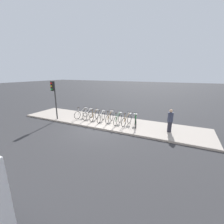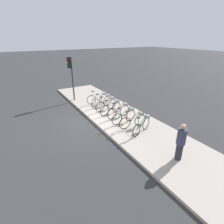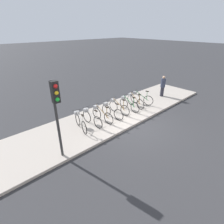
{
  "view_description": "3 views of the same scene",
  "coord_description": "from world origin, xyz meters",
  "px_view_note": "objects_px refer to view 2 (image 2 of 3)",
  "views": [
    {
      "loc": [
        5.36,
        -8.5,
        3.88
      ],
      "look_at": [
        0.81,
        0.88,
        1.15
      ],
      "focal_mm": 24.0,
      "sensor_mm": 36.0,
      "label": 1
    },
    {
      "loc": [
        8.17,
        -3.64,
        4.53
      ],
      "look_at": [
        0.94,
        0.69,
        0.88
      ],
      "focal_mm": 28.0,
      "sensor_mm": 36.0,
      "label": 2
    },
    {
      "loc": [
        -6.37,
        -5.14,
        4.82
      ],
      "look_at": [
        -1.39,
        0.29,
        1.2
      ],
      "focal_mm": 28.0,
      "sensor_mm": 36.0,
      "label": 3
    }
  ],
  "objects_px": {
    "parked_bicycle_0": "(99,98)",
    "traffic_light": "(70,70)",
    "parked_bicycle_4": "(120,110)",
    "parked_bicycle_7": "(142,124)",
    "parked_bicycle_6": "(134,120)",
    "pedestrian": "(181,142)",
    "parked_bicycle_2": "(107,104)",
    "parked_bicycle_3": "(112,107)",
    "parked_bicycle_5": "(125,115)",
    "parked_bicycle_1": "(103,100)"
  },
  "relations": [
    {
      "from": "parked_bicycle_0",
      "to": "traffic_light",
      "type": "relative_size",
      "value": 0.49
    },
    {
      "from": "parked_bicycle_4",
      "to": "parked_bicycle_7",
      "type": "height_order",
      "value": "same"
    },
    {
      "from": "parked_bicycle_6",
      "to": "parked_bicycle_7",
      "type": "height_order",
      "value": "same"
    },
    {
      "from": "traffic_light",
      "to": "pedestrian",
      "type": "bearing_deg",
      "value": 7.75
    },
    {
      "from": "parked_bicycle_0",
      "to": "parked_bicycle_7",
      "type": "height_order",
      "value": "same"
    },
    {
      "from": "parked_bicycle_4",
      "to": "pedestrian",
      "type": "height_order",
      "value": "pedestrian"
    },
    {
      "from": "parked_bicycle_0",
      "to": "parked_bicycle_4",
      "type": "distance_m",
      "value": 2.66
    },
    {
      "from": "parked_bicycle_2",
      "to": "parked_bicycle_7",
      "type": "relative_size",
      "value": 1.05
    },
    {
      "from": "parked_bicycle_2",
      "to": "traffic_light",
      "type": "distance_m",
      "value": 3.74
    },
    {
      "from": "parked_bicycle_2",
      "to": "parked_bicycle_6",
      "type": "xyz_separation_m",
      "value": [
        2.8,
        0.04,
        0.0
      ]
    },
    {
      "from": "parked_bicycle_3",
      "to": "parked_bicycle_5",
      "type": "bearing_deg",
      "value": 0.39
    },
    {
      "from": "parked_bicycle_5",
      "to": "pedestrian",
      "type": "distance_m",
      "value": 3.69
    },
    {
      "from": "pedestrian",
      "to": "traffic_light",
      "type": "distance_m",
      "value": 8.99
    },
    {
      "from": "parked_bicycle_1",
      "to": "parked_bicycle_4",
      "type": "relative_size",
      "value": 1.0
    },
    {
      "from": "parked_bicycle_2",
      "to": "parked_bicycle_3",
      "type": "relative_size",
      "value": 1.0
    },
    {
      "from": "parked_bicycle_0",
      "to": "parked_bicycle_7",
      "type": "xyz_separation_m",
      "value": [
        4.75,
        -0.02,
        0.0
      ]
    },
    {
      "from": "parked_bicycle_6",
      "to": "traffic_light",
      "type": "height_order",
      "value": "traffic_light"
    },
    {
      "from": "traffic_light",
      "to": "parked_bicycle_5",
      "type": "bearing_deg",
      "value": 13.64
    },
    {
      "from": "parked_bicycle_4",
      "to": "parked_bicycle_6",
      "type": "xyz_separation_m",
      "value": [
        1.45,
        -0.04,
        0.0
      ]
    },
    {
      "from": "parked_bicycle_3",
      "to": "parked_bicycle_2",
      "type": "bearing_deg",
      "value": 175.47
    },
    {
      "from": "parked_bicycle_1",
      "to": "parked_bicycle_0",
      "type": "bearing_deg",
      "value": 176.71
    },
    {
      "from": "parked_bicycle_2",
      "to": "parked_bicycle_3",
      "type": "height_order",
      "value": "same"
    },
    {
      "from": "parked_bicycle_6",
      "to": "parked_bicycle_5",
      "type": "bearing_deg",
      "value": -173.1
    },
    {
      "from": "parked_bicycle_5",
      "to": "parked_bicycle_6",
      "type": "relative_size",
      "value": 1.01
    },
    {
      "from": "parked_bicycle_1",
      "to": "parked_bicycle_6",
      "type": "relative_size",
      "value": 1.01
    },
    {
      "from": "parked_bicycle_1",
      "to": "parked_bicycle_4",
      "type": "bearing_deg",
      "value": 1.16
    },
    {
      "from": "parked_bicycle_0",
      "to": "parked_bicycle_3",
      "type": "xyz_separation_m",
      "value": [
        1.98,
        -0.14,
        0.0
      ]
    },
    {
      "from": "parked_bicycle_0",
      "to": "pedestrian",
      "type": "xyz_separation_m",
      "value": [
        7.1,
        -0.17,
        0.36
      ]
    },
    {
      "from": "parked_bicycle_1",
      "to": "pedestrian",
      "type": "xyz_separation_m",
      "value": [
        6.44,
        -0.13,
        0.36
      ]
    },
    {
      "from": "parked_bicycle_4",
      "to": "parked_bicycle_7",
      "type": "xyz_separation_m",
      "value": [
        2.09,
        -0.02,
        0.0
      ]
    },
    {
      "from": "parked_bicycle_7",
      "to": "traffic_light",
      "type": "relative_size",
      "value": 0.48
    },
    {
      "from": "parked_bicycle_7",
      "to": "parked_bicycle_3",
      "type": "bearing_deg",
      "value": -177.54
    },
    {
      "from": "parked_bicycle_1",
      "to": "pedestrian",
      "type": "bearing_deg",
      "value": -1.18
    },
    {
      "from": "parked_bicycle_1",
      "to": "pedestrian",
      "type": "relative_size",
      "value": 1.04
    },
    {
      "from": "parked_bicycle_7",
      "to": "traffic_light",
      "type": "distance_m",
      "value": 6.83
    },
    {
      "from": "parked_bicycle_3",
      "to": "parked_bicycle_5",
      "type": "height_order",
      "value": "same"
    },
    {
      "from": "parked_bicycle_7",
      "to": "parked_bicycle_1",
      "type": "bearing_deg",
      "value": -179.7
    },
    {
      "from": "parked_bicycle_1",
      "to": "parked_bicycle_4",
      "type": "height_order",
      "value": "same"
    },
    {
      "from": "parked_bicycle_0",
      "to": "parked_bicycle_2",
      "type": "xyz_separation_m",
      "value": [
        1.31,
        -0.08,
        0.0
      ]
    },
    {
      "from": "parked_bicycle_1",
      "to": "parked_bicycle_6",
      "type": "xyz_separation_m",
      "value": [
        3.46,
        -0.0,
        0.0
      ]
    },
    {
      "from": "parked_bicycle_5",
      "to": "parked_bicycle_4",
      "type": "bearing_deg",
      "value": 170.39
    },
    {
      "from": "parked_bicycle_0",
      "to": "parked_bicycle_1",
      "type": "bearing_deg",
      "value": -3.29
    },
    {
      "from": "parked_bicycle_0",
      "to": "pedestrian",
      "type": "height_order",
      "value": "pedestrian"
    },
    {
      "from": "parked_bicycle_3",
      "to": "parked_bicycle_5",
      "type": "distance_m",
      "value": 1.44
    },
    {
      "from": "parked_bicycle_4",
      "to": "parked_bicycle_7",
      "type": "bearing_deg",
      "value": -0.53
    },
    {
      "from": "parked_bicycle_1",
      "to": "parked_bicycle_3",
      "type": "distance_m",
      "value": 1.33
    },
    {
      "from": "parked_bicycle_1",
      "to": "parked_bicycle_2",
      "type": "xyz_separation_m",
      "value": [
        0.66,
        -0.04,
        0.0
      ]
    },
    {
      "from": "parked_bicycle_1",
      "to": "parked_bicycle_4",
      "type": "xyz_separation_m",
      "value": [
        2.01,
        0.04,
        0.0
      ]
    },
    {
      "from": "traffic_light",
      "to": "parked_bicycle_6",
      "type": "bearing_deg",
      "value": 12.85
    },
    {
      "from": "parked_bicycle_1",
      "to": "parked_bicycle_2",
      "type": "height_order",
      "value": "same"
    }
  ]
}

